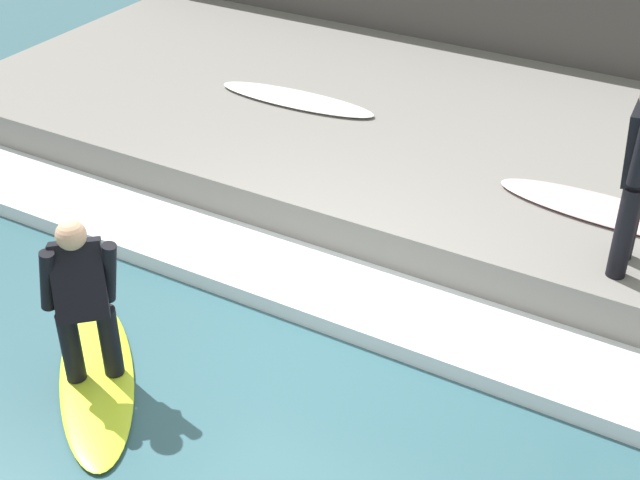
% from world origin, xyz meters
% --- Properties ---
extents(ground_plane, '(28.00, 28.00, 0.00)m').
position_xyz_m(ground_plane, '(0.00, 0.00, 0.00)').
color(ground_plane, '#335B66').
extents(concrete_ledge, '(4.40, 11.05, 0.51)m').
position_xyz_m(concrete_ledge, '(3.34, 0.00, 0.26)').
color(concrete_ledge, slate).
rests_on(concrete_ledge, ground_plane).
extents(back_wall, '(0.50, 11.61, 1.87)m').
position_xyz_m(back_wall, '(5.79, 0.00, 0.93)').
color(back_wall, '#474442').
rests_on(back_wall, ground_plane).
extents(wave_foam_crest, '(0.89, 10.50, 0.15)m').
position_xyz_m(wave_foam_crest, '(0.69, 0.00, 0.08)').
color(wave_foam_crest, silver).
rests_on(wave_foam_crest, ground_plane).
extents(surfboard_riding, '(1.81, 1.74, 0.06)m').
position_xyz_m(surfboard_riding, '(-1.10, 1.02, 0.03)').
color(surfboard_riding, '#BFE02D').
rests_on(surfboard_riding, ground_plane).
extents(surfer_riding, '(0.55, 0.55, 1.36)m').
position_xyz_m(surfer_riding, '(-1.10, 1.02, 0.81)').
color(surfer_riding, black).
rests_on(surfer_riding, surfboard_riding).
extents(surfer_waiting_near, '(0.54, 0.28, 1.57)m').
position_xyz_m(surfer_waiting_near, '(1.63, -2.11, 1.39)').
color(surfer_waiting_near, black).
rests_on(surfer_waiting_near, concrete_ledge).
extents(surfboard_waiting_near, '(0.62, 2.11, 0.06)m').
position_xyz_m(surfboard_waiting_near, '(2.39, -1.87, 0.54)').
color(surfboard_waiting_near, beige).
rests_on(surfboard_waiting_near, concrete_ledge).
extents(surfboard_spare, '(0.51, 1.90, 0.06)m').
position_xyz_m(surfboard_spare, '(3.05, 1.78, 0.54)').
color(surfboard_spare, white).
rests_on(surfboard_spare, concrete_ledge).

